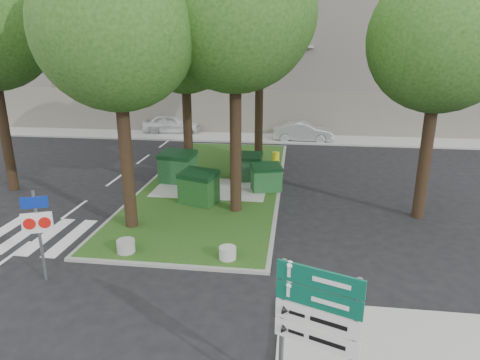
% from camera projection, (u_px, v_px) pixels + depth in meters
% --- Properties ---
extents(ground, '(120.00, 120.00, 0.00)m').
position_uv_depth(ground, '(149.00, 265.00, 12.88)').
color(ground, black).
rests_on(ground, ground).
extents(median_island, '(6.00, 16.00, 0.12)m').
position_uv_depth(median_island, '(215.00, 183.00, 20.36)').
color(median_island, '#204012').
rests_on(median_island, ground).
extents(median_kerb, '(6.30, 16.30, 0.10)m').
position_uv_depth(median_kerb, '(215.00, 183.00, 20.36)').
color(median_kerb, gray).
rests_on(median_kerb, ground).
extents(building_sidewalk, '(42.00, 3.00, 0.12)m').
position_uv_depth(building_sidewalk, '(236.00, 137.00, 30.34)').
color(building_sidewalk, '#999993').
rests_on(building_sidewalk, ground).
extents(zebra_crossing, '(5.00, 3.00, 0.01)m').
position_uv_depth(zebra_crossing, '(59.00, 237.00, 14.77)').
color(zebra_crossing, silver).
rests_on(zebra_crossing, ground).
extents(apartment_building, '(41.00, 12.00, 16.00)m').
position_uv_depth(apartment_building, '(248.00, 23.00, 35.03)').
color(apartment_building, tan).
rests_on(apartment_building, ground).
extents(tree_median_near_left, '(5.20, 5.20, 10.53)m').
position_uv_depth(tree_median_near_left, '(118.00, 12.00, 13.27)').
color(tree_median_near_left, black).
rests_on(tree_median_near_left, ground).
extents(tree_median_mid, '(4.80, 4.80, 9.99)m').
position_uv_depth(tree_median_mid, '(186.00, 30.00, 19.45)').
color(tree_median_mid, black).
rests_on(tree_median_mid, ground).
extents(tree_median_far, '(5.80, 5.80, 11.93)m').
position_uv_depth(tree_median_far, '(262.00, 3.00, 21.47)').
color(tree_median_far, black).
rests_on(tree_median_far, ground).
extents(tree_street_right, '(5.00, 5.00, 10.06)m').
position_uv_depth(tree_street_right, '(445.00, 25.00, 14.41)').
color(tree_street_right, black).
rests_on(tree_street_right, ground).
extents(dumpster_a, '(1.80, 1.40, 1.51)m').
position_uv_depth(dumpster_a, '(178.00, 167.00, 20.07)').
color(dumpster_a, '#103C18').
rests_on(dumpster_a, median_island).
extents(dumpster_b, '(1.74, 1.47, 1.38)m').
position_uv_depth(dumpster_b, '(199.00, 187.00, 17.43)').
color(dumpster_b, '#113D11').
rests_on(dumpster_b, median_island).
extents(dumpster_c, '(1.44, 1.03, 1.32)m').
position_uv_depth(dumpster_c, '(247.00, 167.00, 20.45)').
color(dumpster_c, '#103719').
rests_on(dumpster_c, median_island).
extents(dumpster_d, '(1.52, 1.26, 1.22)m').
position_uv_depth(dumpster_d, '(266.00, 178.00, 18.97)').
color(dumpster_d, '#16491D').
rests_on(dumpster_d, median_island).
extents(bollard_left, '(0.56, 0.56, 0.40)m').
position_uv_depth(bollard_left, '(126.00, 246.00, 13.37)').
color(bollard_left, gray).
rests_on(bollard_left, median_island).
extents(bollard_right, '(0.52, 0.52, 0.37)m').
position_uv_depth(bollard_right, '(228.00, 253.00, 12.97)').
color(bollard_right, '#A8A8A3').
rests_on(bollard_right, median_island).
extents(bollard_mid, '(0.60, 0.60, 0.43)m').
position_uv_depth(bollard_mid, '(200.00, 199.00, 17.45)').
color(bollard_mid, '#ADADA7').
rests_on(bollard_mid, median_island).
extents(litter_bin, '(0.39, 0.39, 0.68)m').
position_uv_depth(litter_bin, '(276.00, 158.00, 23.15)').
color(litter_bin, gold).
rests_on(litter_bin, median_island).
extents(traffic_sign_pole, '(0.76, 0.33, 2.66)m').
position_uv_depth(traffic_sign_pole, '(38.00, 224.00, 11.55)').
color(traffic_sign_pole, slate).
rests_on(traffic_sign_pole, ground).
extents(directional_sign, '(1.36, 0.56, 2.88)m').
position_uv_depth(directional_sign, '(317.00, 322.00, 6.95)').
color(directional_sign, slate).
rests_on(directional_sign, sidewalk_corner).
extents(car_white, '(4.34, 2.00, 1.44)m').
position_uv_depth(car_white, '(172.00, 124.00, 31.71)').
color(car_white, silver).
rests_on(car_white, ground).
extents(car_silver, '(4.08, 1.55, 1.33)m').
position_uv_depth(car_silver, '(303.00, 132.00, 29.14)').
color(car_silver, '#ABADB3').
rests_on(car_silver, ground).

